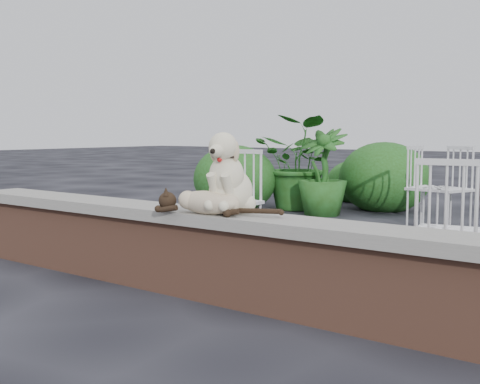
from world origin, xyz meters
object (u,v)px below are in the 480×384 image
Objects in this scene: potted_plant_b at (323,172)px; chair_b at (447,188)px; cat at (207,201)px; chair_e at (430,187)px; potted_plant_a at (300,163)px; chair_a at (233,201)px; chair_c at (448,229)px; dog at (231,172)px.

chair_b is at bearing -4.80° from potted_plant_b.
chair_b is 0.82× the size of potted_plant_b.
cat is 1.08× the size of chair_b.
chair_e is 2.08m from potted_plant_a.
chair_c is (2.12, -0.44, 0.00)m from chair_a.
potted_plant_a reaches higher than chair_c.
dog is at bearing -55.74° from chair_a.
cat is at bearing -60.89° from chair_a.
cat is 0.76× the size of potted_plant_a.
chair_e is (-0.20, -0.00, 0.00)m from chair_b.
cat is (-0.08, -0.15, -0.18)m from dog.
dog is 0.47× the size of potted_plant_b.
chair_c reaches higher than cat.
potted_plant_a is (-3.16, 3.37, 0.19)m from chair_c.
potted_plant_a reaches higher than chair_b.
chair_c and chair_e have the same top height.
chair_e reaches higher than cat.
chair_c is at bearing 25.73° from dog.
chair_e is (0.00, 3.76, -0.38)m from dog.
chair_e is at bearing -155.00° from chair_b.
dog reaches higher than chair_e.
dog reaches higher than chair_a.
dog is 0.57× the size of chair_e.
dog is at bearing -69.27° from potted_plant_b.
dog is at bearing -64.54° from potted_plant_a.
potted_plant_a reaches higher than chair_a.
chair_c is 1.00× the size of chair_b.
chair_a is (-0.98, 1.31, -0.38)m from dog.
potted_plant_b is at bearing 99.30° from dog.
chair_a and chair_c have the same top height.
chair_b is 0.20m from chair_e.
potted_plant_a is at bearing 102.40° from cat.
potted_plant_a is (-2.22, 0.47, 0.19)m from chair_b.
chair_a and chair_b have the same top height.
dog is 1.68m from chair_a.
chair_e is at bearing 77.40° from cat.
chair_a and chair_e have the same top height.
dog is 0.25m from cat.
cat is at bearing -69.52° from chair_b.
chair_a is 2.64m from chair_e.
potted_plant_a is at bearing 148.64° from potted_plant_b.
chair_a is 0.82× the size of potted_plant_b.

